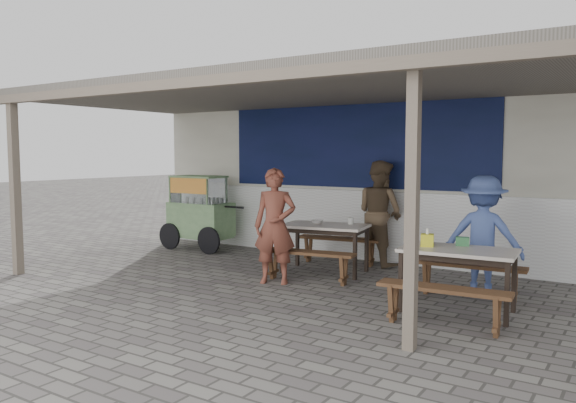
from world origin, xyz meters
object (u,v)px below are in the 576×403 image
(bench_right_street, at_px, (443,298))
(vendor_cart, at_px, (200,209))
(donation_box, at_px, (462,241))
(table_right, at_px, (458,256))
(patron_street_side, at_px, (275,226))
(bench_right_wall, at_px, (469,273))
(patron_right_table, at_px, (483,236))
(bench_left_street, at_px, (308,259))
(condiment_jar, at_px, (351,221))
(condiment_bowl, at_px, (317,221))
(table_left, at_px, (325,230))
(bench_left_wall, at_px, (339,244))
(tissue_box, at_px, (427,240))
(patron_wall_side, at_px, (380,213))

(bench_right_street, distance_m, vendor_cart, 5.96)
(vendor_cart, bearing_deg, donation_box, -14.00)
(table_right, distance_m, patron_street_side, 2.62)
(vendor_cart, distance_m, donation_box, 5.57)
(bench_right_wall, relative_size, patron_right_table, 0.90)
(bench_left_street, xyz_separation_m, condiment_jar, (0.20, 0.97, 0.47))
(donation_box, height_order, condiment_bowl, donation_box)
(table_left, height_order, bench_left_wall, table_left)
(condiment_jar, bearing_deg, vendor_cart, 175.50)
(patron_street_side, distance_m, patron_right_table, 2.80)
(donation_box, bearing_deg, condiment_bowl, 159.73)
(bench_right_wall, bearing_deg, condiment_jar, 157.88)
(bench_left_street, relative_size, bench_right_street, 1.01)
(bench_right_wall, xyz_separation_m, tissue_box, (-0.31, -0.73, 0.49))
(vendor_cart, bearing_deg, table_left, -9.81)
(tissue_box, height_order, condiment_jar, tissue_box)
(condiment_jar, bearing_deg, patron_street_side, -113.25)
(condiment_bowl, bearing_deg, patron_right_table, -4.60)
(bench_right_street, bearing_deg, condiment_bowl, 139.82)
(bench_left_wall, height_order, tissue_box, tissue_box)
(tissue_box, bearing_deg, table_right, 4.00)
(vendor_cart, height_order, patron_right_table, patron_right_table)
(table_right, bearing_deg, tissue_box, 179.55)
(donation_box, bearing_deg, bench_right_street, -85.31)
(bench_left_wall, xyz_separation_m, table_right, (2.49, -1.77, 0.34))
(bench_right_street, bearing_deg, table_right, 90.00)
(table_left, relative_size, bench_right_street, 1.00)
(bench_left_wall, distance_m, patron_right_table, 2.69)
(bench_right_street, bearing_deg, patron_right_table, 86.16)
(condiment_jar, bearing_deg, patron_wall_side, 77.76)
(donation_box, bearing_deg, bench_left_wall, 148.22)
(table_right, distance_m, patron_wall_side, 2.83)
(vendor_cart, distance_m, patron_wall_side, 3.56)
(table_left, relative_size, bench_left_wall, 0.98)
(vendor_cart, bearing_deg, condiment_bowl, -8.23)
(bench_right_street, relative_size, bench_right_wall, 1.00)
(bench_left_wall, distance_m, bench_right_street, 3.55)
(bench_left_wall, bearing_deg, bench_left_street, -90.00)
(table_left, height_order, vendor_cart, vendor_cart)
(patron_wall_side, height_order, donation_box, patron_wall_side)
(table_left, height_order, condiment_jar, condiment_jar)
(table_left, distance_m, bench_right_street, 3.03)
(table_right, distance_m, donation_box, 0.28)
(patron_right_table, distance_m, donation_box, 0.73)
(bench_left_wall, distance_m, tissue_box, 2.83)
(bench_left_street, bearing_deg, bench_left_wall, 90.00)
(patron_wall_side, relative_size, condiment_bowl, 9.23)
(vendor_cart, distance_m, condiment_bowl, 2.89)
(table_right, bearing_deg, donation_box, 90.93)
(table_right, height_order, patron_wall_side, patron_wall_side)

